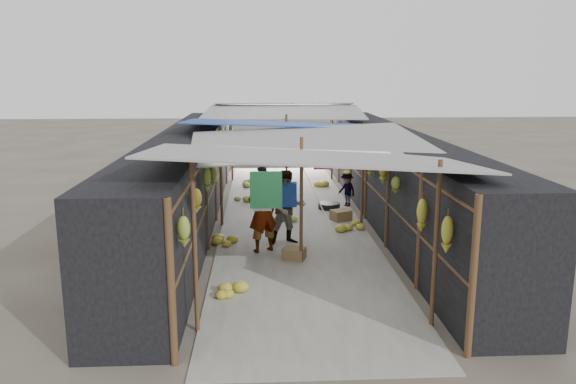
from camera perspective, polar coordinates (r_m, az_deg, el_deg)
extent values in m
plane|color=#6B6356|center=(8.87, 2.83, -13.64)|extent=(80.00, 80.00, 0.00)
cube|color=#9E998E|center=(14.97, 0.32, -2.75)|extent=(3.60, 16.00, 0.02)
cube|color=black|center=(14.81, -10.17, 1.42)|extent=(1.40, 15.00, 2.30)
cube|color=black|center=(15.11, 10.60, 1.62)|extent=(1.40, 15.00, 2.30)
cube|color=olive|center=(11.76, 0.61, -6.31)|extent=(0.54, 0.49, 0.27)
cube|color=olive|center=(14.85, 5.39, -2.39)|extent=(0.60, 0.55, 0.29)
cube|color=olive|center=(16.79, 0.14, -0.65)|extent=(0.47, 0.41, 0.28)
cylinder|color=black|center=(16.07, 4.19, -1.44)|extent=(0.62, 0.62, 0.19)
imported|color=white|center=(12.08, -2.62, -1.99)|extent=(0.79, 0.69, 1.82)
imported|color=#204BA3|center=(12.65, -0.04, -1.59)|extent=(0.94, 0.80, 1.70)
imported|color=#46423D|center=(16.34, 6.01, 0.22)|extent=(0.67, 0.74, 1.00)
cylinder|color=brown|center=(8.40, -9.45, -5.74)|extent=(0.07, 0.07, 2.60)
cylinder|color=brown|center=(8.75, 14.78, -5.25)|extent=(0.07, 0.07, 2.60)
cylinder|color=brown|center=(11.27, 1.36, -0.97)|extent=(0.07, 0.07, 2.60)
cylinder|color=brown|center=(14.21, -6.83, 1.69)|extent=(0.07, 0.07, 2.60)
cylinder|color=brown|center=(14.42, 7.60, 1.82)|extent=(0.07, 0.07, 2.60)
cylinder|color=brown|center=(17.15, -0.16, 3.57)|extent=(0.07, 0.07, 2.60)
cylinder|color=brown|center=(20.13, -5.74, 4.78)|extent=(0.07, 0.07, 2.60)
cylinder|color=brown|center=(20.28, 4.52, 4.86)|extent=(0.07, 0.07, 2.60)
cube|color=gray|center=(9.08, 2.35, 3.55)|extent=(5.21, 3.19, 0.52)
cube|color=gray|center=(12.28, 1.89, 5.09)|extent=(5.23, 3.73, 0.50)
cube|color=#214498|center=(15.52, -0.26, 6.94)|extent=(5.40, 3.60, 0.41)
cube|color=gray|center=(18.81, -0.44, 8.16)|extent=(5.37, 3.66, 0.27)
cube|color=gray|center=(21.20, -0.47, 8.87)|extent=(5.00, 1.99, 0.24)
cylinder|color=brown|center=(14.60, -7.56, 4.93)|extent=(0.06, 15.00, 0.06)
cylinder|color=brown|center=(14.83, 8.09, 5.03)|extent=(0.06, 15.00, 0.06)
cylinder|color=gray|center=(14.58, 0.33, 5.02)|extent=(0.02, 15.00, 0.02)
cube|color=#246C3C|center=(10.43, -2.25, 0.21)|extent=(0.60, 0.03, 0.70)
cube|color=navy|center=(15.34, -0.41, 4.25)|extent=(0.70, 0.03, 0.60)
cube|color=#A41946|center=(14.07, 3.63, 3.51)|extent=(0.50, 0.03, 0.60)
cube|color=white|center=(18.09, 1.16, 5.53)|extent=(0.60, 0.03, 0.55)
ellipsoid|color=olive|center=(7.80, -10.56, -4.00)|extent=(0.18, 0.16, 0.45)
ellipsoid|color=#A19A29|center=(9.29, -9.34, -0.89)|extent=(0.20, 0.17, 0.42)
ellipsoid|color=olive|center=(11.22, -8.26, 1.28)|extent=(0.17, 0.14, 0.53)
ellipsoid|color=olive|center=(12.80, -7.61, 1.73)|extent=(0.19, 0.16, 0.51)
ellipsoid|color=#A19A29|center=(13.84, -7.29, 3.26)|extent=(0.14, 0.12, 0.39)
ellipsoid|color=olive|center=(15.60, -6.81, 4.15)|extent=(0.19, 0.16, 0.47)
ellipsoid|color=olive|center=(17.21, -6.47, 4.95)|extent=(0.17, 0.15, 0.51)
ellipsoid|color=#A19A29|center=(18.51, -6.22, 4.67)|extent=(0.16, 0.14, 0.57)
ellipsoid|color=olive|center=(19.58, -6.06, 5.36)|extent=(0.17, 0.14, 0.42)
ellipsoid|color=olive|center=(21.20, -5.84, 6.07)|extent=(0.16, 0.14, 0.51)
ellipsoid|color=#A19A29|center=(8.50, 15.84, -4.20)|extent=(0.17, 0.15, 0.57)
ellipsoid|color=#A19A29|center=(9.68, 13.45, -2.35)|extent=(0.18, 0.15, 0.59)
ellipsoid|color=olive|center=(11.36, 10.91, 0.70)|extent=(0.19, 0.16, 0.35)
ellipsoid|color=#A19A29|center=(12.46, 9.67, 2.09)|extent=(0.20, 0.17, 0.56)
ellipsoid|color=olive|center=(13.83, 8.40, 2.47)|extent=(0.19, 0.16, 0.48)
ellipsoid|color=olive|center=(15.56, 7.11, 3.81)|extent=(0.14, 0.12, 0.56)
ellipsoid|color=olive|center=(17.03, 6.23, 4.93)|extent=(0.20, 0.17, 0.43)
ellipsoid|color=olive|center=(18.94, 5.30, 5.42)|extent=(0.18, 0.15, 0.56)
ellipsoid|color=olive|center=(20.38, 4.71, 6.02)|extent=(0.14, 0.12, 0.54)
ellipsoid|color=#A19A29|center=(21.54, 4.29, 6.52)|extent=(0.18, 0.15, 0.46)
ellipsoid|color=olive|center=(14.82, -0.15, -2.40)|extent=(0.54, 0.46, 0.27)
ellipsoid|color=#A19A29|center=(14.06, 6.22, -3.23)|extent=(0.59, 0.50, 0.29)
ellipsoid|color=olive|center=(19.22, -4.57, 0.98)|extent=(0.60, 0.51, 0.30)
ellipsoid|color=#A19A29|center=(19.15, 3.26, 0.85)|extent=(0.46, 0.39, 0.23)
ellipsoid|color=olive|center=(16.85, -4.55, -0.74)|extent=(0.45, 0.38, 0.22)
ellipsoid|color=#A19A29|center=(10.03, -6.17, -9.79)|extent=(0.49, 0.41, 0.24)
ellipsoid|color=#A19A29|center=(12.74, -6.08, -4.83)|extent=(0.61, 0.52, 0.31)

